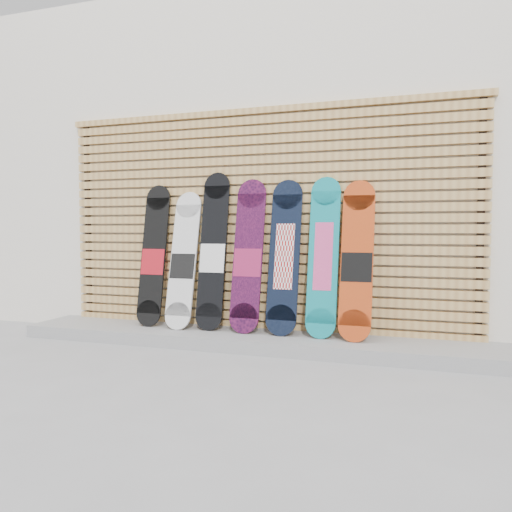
{
  "coord_description": "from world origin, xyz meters",
  "views": [
    {
      "loc": [
        1.37,
        -3.74,
        1.1
      ],
      "look_at": [
        -0.11,
        0.75,
        0.85
      ],
      "focal_mm": 35.0,
      "sensor_mm": 36.0,
      "label": 1
    }
  ],
  "objects_px": {
    "snowboard_1": "(183,260)",
    "snowboard_4": "(284,256)",
    "snowboard_2": "(213,252)",
    "snowboard_6": "(357,260)",
    "snowboard_3": "(248,256)",
    "snowboard_0": "(154,256)",
    "snowboard_5": "(323,256)"
  },
  "relations": [
    {
      "from": "snowboard_1",
      "to": "snowboard_4",
      "type": "xyz_separation_m",
      "value": [
        1.04,
        0.02,
        0.06
      ]
    },
    {
      "from": "snowboard_2",
      "to": "snowboard_4",
      "type": "relative_size",
      "value": 1.06
    },
    {
      "from": "snowboard_6",
      "to": "snowboard_4",
      "type": "bearing_deg",
      "value": 177.88
    },
    {
      "from": "snowboard_2",
      "to": "snowboard_3",
      "type": "relative_size",
      "value": 1.05
    },
    {
      "from": "snowboard_0",
      "to": "snowboard_1",
      "type": "height_order",
      "value": "snowboard_0"
    },
    {
      "from": "snowboard_4",
      "to": "snowboard_0",
      "type": "bearing_deg",
      "value": 179.62
    },
    {
      "from": "snowboard_5",
      "to": "snowboard_0",
      "type": "bearing_deg",
      "value": 179.76
    },
    {
      "from": "snowboard_5",
      "to": "snowboard_6",
      "type": "distance_m",
      "value": 0.31
    },
    {
      "from": "snowboard_0",
      "to": "snowboard_2",
      "type": "bearing_deg",
      "value": -0.12
    },
    {
      "from": "snowboard_3",
      "to": "snowboard_2",
      "type": "bearing_deg",
      "value": 178.22
    },
    {
      "from": "snowboard_2",
      "to": "snowboard_3",
      "type": "height_order",
      "value": "snowboard_2"
    },
    {
      "from": "snowboard_4",
      "to": "snowboard_1",
      "type": "bearing_deg",
      "value": -178.92
    },
    {
      "from": "snowboard_2",
      "to": "snowboard_4",
      "type": "distance_m",
      "value": 0.73
    },
    {
      "from": "snowboard_2",
      "to": "snowboard_3",
      "type": "bearing_deg",
      "value": -1.78
    },
    {
      "from": "snowboard_1",
      "to": "snowboard_2",
      "type": "xyz_separation_m",
      "value": [
        0.31,
        0.03,
        0.09
      ]
    },
    {
      "from": "snowboard_1",
      "to": "snowboard_6",
      "type": "relative_size",
      "value": 0.95
    },
    {
      "from": "snowboard_1",
      "to": "snowboard_2",
      "type": "bearing_deg",
      "value": 5.07
    },
    {
      "from": "snowboard_2",
      "to": "snowboard_6",
      "type": "relative_size",
      "value": 1.08
    },
    {
      "from": "snowboard_3",
      "to": "snowboard_1",
      "type": "bearing_deg",
      "value": -178.65
    },
    {
      "from": "snowboard_0",
      "to": "snowboard_1",
      "type": "bearing_deg",
      "value": -4.66
    },
    {
      "from": "snowboard_0",
      "to": "snowboard_1",
      "type": "distance_m",
      "value": 0.36
    },
    {
      "from": "snowboard_0",
      "to": "snowboard_4",
      "type": "xyz_separation_m",
      "value": [
        1.4,
        -0.01,
        0.02
      ]
    },
    {
      "from": "snowboard_3",
      "to": "snowboard_5",
      "type": "bearing_deg",
      "value": 0.44
    },
    {
      "from": "snowboard_0",
      "to": "snowboard_6",
      "type": "xyz_separation_m",
      "value": [
        2.07,
        -0.03,
        -0.01
      ]
    },
    {
      "from": "snowboard_3",
      "to": "snowboard_5",
      "type": "relative_size",
      "value": 1.0
    },
    {
      "from": "snowboard_2",
      "to": "snowboard_6",
      "type": "distance_m",
      "value": 1.41
    },
    {
      "from": "snowboard_5",
      "to": "snowboard_2",
      "type": "bearing_deg",
      "value": 179.69
    },
    {
      "from": "snowboard_2",
      "to": "snowboard_5",
      "type": "bearing_deg",
      "value": -0.31
    },
    {
      "from": "snowboard_1",
      "to": "snowboard_6",
      "type": "distance_m",
      "value": 1.72
    },
    {
      "from": "snowboard_0",
      "to": "snowboard_5",
      "type": "bearing_deg",
      "value": -0.24
    },
    {
      "from": "snowboard_3",
      "to": "snowboard_4",
      "type": "distance_m",
      "value": 0.36
    },
    {
      "from": "snowboard_0",
      "to": "snowboard_6",
      "type": "bearing_deg",
      "value": -0.95
    }
  ]
}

